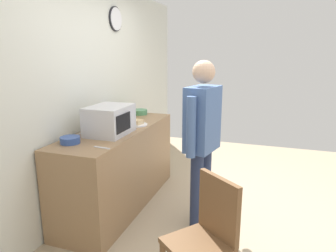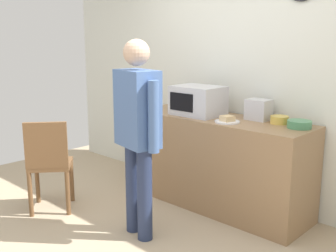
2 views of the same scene
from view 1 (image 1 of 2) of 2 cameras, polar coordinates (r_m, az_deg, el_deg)
name	(u,v)px [view 1 (image 1 of 2)]	position (r m, az deg, el deg)	size (l,w,h in m)	color
ground_plane	(222,220)	(3.55, 9.90, -16.83)	(6.00, 6.00, 0.00)	tan
back_wall	(87,95)	(3.68, -14.71, 5.63)	(5.40, 0.13, 2.60)	silver
kitchen_counter	(119,167)	(3.69, -9.04, -7.51)	(1.93, 0.62, 0.94)	#93704C
microwave	(110,120)	(3.29, -10.74, 1.09)	(0.50, 0.39, 0.30)	silver
sandwich_plate	(137,124)	(3.66, -5.69, 0.46)	(0.24, 0.24, 0.06)	white
salad_bowl	(70,140)	(3.07, -17.66, -2.50)	(0.19, 0.19, 0.06)	#33519E
cereal_bowl	(140,112)	(4.29, -5.28, 2.60)	(0.21, 0.21, 0.07)	#4C8E60
mixing_bowl	(129,115)	(4.12, -7.24, 2.10)	(0.17, 0.17, 0.07)	gold
toaster	(119,113)	(3.91, -9.07, 2.38)	(0.22, 0.18, 0.20)	silver
fork_utensil	(79,134)	(3.36, -16.21, -1.51)	(0.17, 0.02, 0.01)	silver
spoon_utensil	(102,148)	(2.86, -12.15, -3.94)	(0.17, 0.02, 0.01)	silver
person_standing	(202,133)	(3.10, 6.34, -1.27)	(0.58, 0.32, 1.71)	navy
wooden_chair	(206,235)	(2.32, 7.08, -19.45)	(0.56, 0.56, 0.94)	brown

